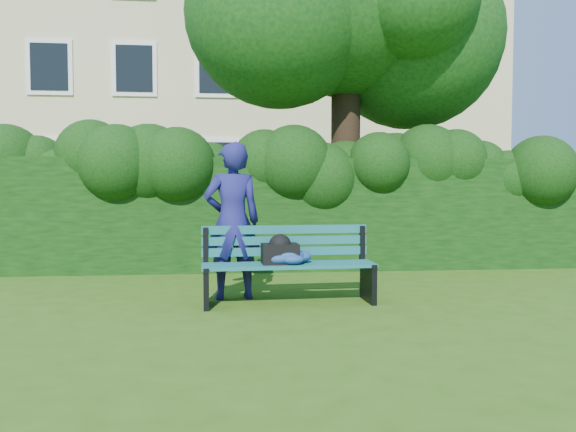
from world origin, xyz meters
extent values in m
plane|color=#305412|center=(0.00, 0.00, 0.00)|extent=(80.00, 80.00, 0.00)
cube|color=#C1B681|center=(0.00, 14.00, 6.00)|extent=(16.00, 8.00, 12.00)
cube|color=white|center=(-6.00, 9.98, 2.00)|extent=(1.30, 0.08, 1.60)
cube|color=black|center=(-6.00, 9.94, 2.00)|extent=(1.05, 0.04, 1.35)
cube|color=white|center=(-3.60, 9.98, 2.00)|extent=(1.30, 0.08, 1.60)
cube|color=black|center=(-3.60, 9.94, 2.00)|extent=(1.05, 0.04, 1.35)
cube|color=white|center=(-1.20, 9.98, 2.00)|extent=(1.30, 0.08, 1.60)
cube|color=black|center=(-1.20, 9.94, 2.00)|extent=(1.05, 0.04, 1.35)
cube|color=white|center=(1.20, 9.98, 2.00)|extent=(1.30, 0.08, 1.60)
cube|color=black|center=(1.20, 9.94, 2.00)|extent=(1.05, 0.04, 1.35)
cube|color=white|center=(3.60, 9.98, 2.00)|extent=(1.30, 0.08, 1.60)
cube|color=black|center=(3.60, 9.94, 2.00)|extent=(1.05, 0.04, 1.35)
cube|color=white|center=(6.00, 9.98, 2.00)|extent=(1.30, 0.08, 1.60)
cube|color=black|center=(6.00, 9.94, 2.00)|extent=(1.05, 0.04, 1.35)
cube|color=white|center=(-6.00, 9.98, 4.80)|extent=(1.30, 0.08, 1.60)
cube|color=black|center=(-6.00, 9.94, 4.80)|extent=(1.05, 0.04, 1.35)
cube|color=white|center=(-3.60, 9.98, 4.80)|extent=(1.30, 0.08, 1.60)
cube|color=black|center=(-3.60, 9.94, 4.80)|extent=(1.05, 0.04, 1.35)
cube|color=white|center=(-1.20, 9.98, 4.80)|extent=(1.30, 0.08, 1.60)
cube|color=black|center=(-1.20, 9.94, 4.80)|extent=(1.05, 0.04, 1.35)
cube|color=white|center=(1.20, 9.98, 4.80)|extent=(1.30, 0.08, 1.60)
cube|color=black|center=(1.20, 9.94, 4.80)|extent=(1.05, 0.04, 1.35)
cube|color=white|center=(3.60, 9.98, 4.80)|extent=(1.30, 0.08, 1.60)
cube|color=black|center=(3.60, 9.94, 4.80)|extent=(1.05, 0.04, 1.35)
cube|color=white|center=(6.00, 9.98, 4.80)|extent=(1.30, 0.08, 1.60)
cube|color=black|center=(6.00, 9.94, 4.80)|extent=(1.05, 0.04, 1.35)
cube|color=black|center=(0.00, 2.20, 0.90)|extent=(10.00, 1.00, 1.80)
cylinder|color=black|center=(1.25, 2.84, 2.22)|extent=(0.51, 0.51, 4.44)
sphere|color=#0C3811|center=(1.25, 2.84, 4.62)|extent=(3.37, 3.37, 3.37)
sphere|color=#0C3811|center=(2.55, 3.24, 4.08)|extent=(3.33, 3.33, 3.33)
sphere|color=#0C3811|center=(0.05, 2.54, 4.26)|extent=(3.18, 3.18, 3.18)
cube|color=#105251|center=(-0.10, -0.81, 0.45)|extent=(1.99, 0.21, 0.04)
cube|color=#105251|center=(-0.11, -0.69, 0.45)|extent=(1.99, 0.21, 0.04)
cube|color=#105251|center=(-0.11, -0.57, 0.45)|extent=(1.99, 0.21, 0.04)
cube|color=#105251|center=(-0.12, -0.46, 0.45)|extent=(1.99, 0.21, 0.04)
cube|color=#105251|center=(-0.12, -0.38, 0.58)|extent=(1.98, 0.14, 0.10)
cube|color=#105251|center=(-0.13, -0.36, 0.71)|extent=(1.98, 0.14, 0.10)
cube|color=#105251|center=(-0.13, -0.35, 0.84)|extent=(1.98, 0.14, 0.10)
cube|color=black|center=(-1.05, -0.69, 0.22)|extent=(0.09, 0.50, 0.44)
cube|color=black|center=(-1.07, -0.43, 0.65)|extent=(0.06, 0.06, 0.45)
cube|color=black|center=(-1.05, -0.74, 0.44)|extent=(0.08, 0.42, 0.05)
cube|color=black|center=(0.83, -0.58, 0.22)|extent=(0.09, 0.50, 0.44)
cube|color=black|center=(0.82, -0.32, 0.65)|extent=(0.06, 0.06, 0.45)
cube|color=black|center=(0.83, -0.63, 0.44)|extent=(0.08, 0.42, 0.05)
cube|color=white|center=(-0.32, -0.70, 0.48)|extent=(0.19, 0.14, 0.02)
cube|color=black|center=(-0.21, -0.64, 0.58)|extent=(0.43, 0.31, 0.23)
imported|color=navy|center=(-0.75, -0.26, 0.94)|extent=(0.75, 0.56, 1.88)
camera|label=1|loc=(-0.75, -6.99, 1.35)|focal=35.00mm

